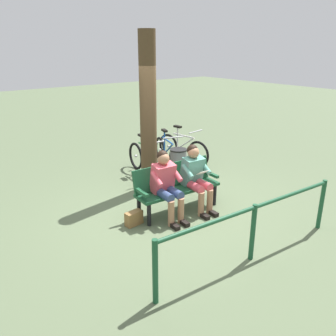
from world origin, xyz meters
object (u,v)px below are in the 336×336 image
(litter_bin, at_px, (178,166))
(bicycle_green, at_px, (183,149))
(handbag, at_px, (134,218))
(person_companion, at_px, (166,182))
(bicycle_blue, at_px, (167,154))
(bicycle_purple, at_px, (146,160))
(bench, at_px, (176,184))
(person_reading, at_px, (196,175))
(tree_trunk, at_px, (148,114))

(litter_bin, height_order, bicycle_green, bicycle_green)
(handbag, bearing_deg, person_companion, 167.87)
(handbag, distance_m, litter_bin, 2.06)
(bicycle_blue, xyz_separation_m, bicycle_purple, (0.68, 0.07, 0.00))
(bench, relative_size, bicycle_green, 0.97)
(person_reading, distance_m, bicycle_purple, 2.03)
(person_reading, height_order, bicycle_green, person_reading)
(person_companion, xyz_separation_m, bicycle_green, (-2.20, -2.13, -0.30))
(handbag, relative_size, bicycle_purple, 0.18)
(litter_bin, bearing_deg, person_companion, 42.79)
(bench, xyz_separation_m, handbag, (0.92, 0.01, -0.39))
(bench, xyz_separation_m, bicycle_green, (-1.87, -1.99, -0.15))
(litter_bin, distance_m, bicycle_blue, 0.99)
(bicycle_green, height_order, bicycle_blue, same)
(person_companion, bearing_deg, person_reading, 179.95)
(person_reading, relative_size, bicycle_green, 0.72)
(bicycle_purple, bearing_deg, bicycle_blue, 102.30)
(tree_trunk, bearing_deg, person_reading, 94.35)
(person_reading, height_order, tree_trunk, tree_trunk)
(handbag, distance_m, tree_trunk, 2.16)
(person_reading, xyz_separation_m, bicycle_blue, (-0.96, -2.06, -0.31))
(bicycle_green, bearing_deg, bench, -50.91)
(tree_trunk, bearing_deg, bicycle_blue, -144.81)
(litter_bin, bearing_deg, bicycle_green, -134.47)
(bicycle_green, xyz_separation_m, bicycle_purple, (1.28, 0.19, 0.00))
(tree_trunk, bearing_deg, person_companion, 66.90)
(bench, xyz_separation_m, person_companion, (0.33, 0.14, 0.16))
(person_reading, xyz_separation_m, bicycle_green, (-1.56, -2.18, -0.31))
(litter_bin, relative_size, bicycle_green, 0.46)
(handbag, height_order, bicycle_blue, bicycle_blue)
(bicycle_purple, bearing_deg, bicycle_green, 104.65)
(person_reading, distance_m, person_companion, 0.64)
(bicycle_blue, bearing_deg, bicycle_purple, -66.49)
(bench, relative_size, handbag, 5.44)
(tree_trunk, height_order, litter_bin, tree_trunk)
(bicycle_blue, bearing_deg, tree_trunk, -37.49)
(person_companion, relative_size, tree_trunk, 0.38)
(person_companion, distance_m, handbag, 0.81)
(bench, bearing_deg, handbag, 5.03)
(person_companion, bearing_deg, litter_bin, -132.99)
(bicycle_green, distance_m, bicycle_purple, 1.29)
(person_companion, height_order, tree_trunk, tree_trunk)
(person_reading, relative_size, litter_bin, 1.55)
(bench, height_order, bicycle_green, bicycle_green)
(bicycle_green, relative_size, bicycle_purple, 1.00)
(person_reading, bearing_deg, handbag, -3.87)
(bench, xyz_separation_m, bicycle_blue, (-1.27, -1.87, -0.15))
(bench, height_order, litter_bin, bench)
(tree_trunk, bearing_deg, handbag, 45.14)
(bench, height_order, person_reading, person_reading)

